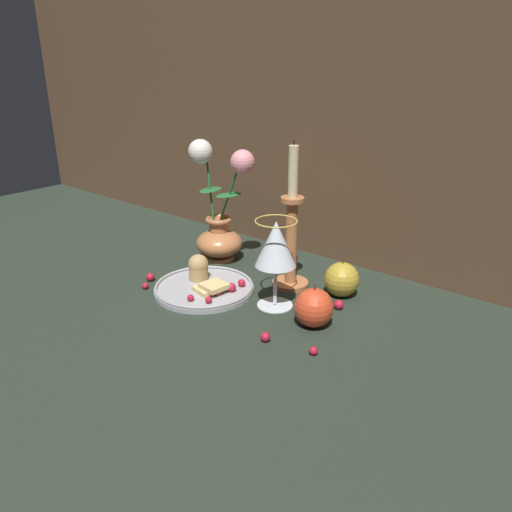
{
  "coord_description": "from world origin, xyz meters",
  "views": [
    {
      "loc": [
        0.65,
        -0.73,
        0.47
      ],
      "look_at": [
        0.05,
        -0.01,
        0.1
      ],
      "focal_mm": 35.0,
      "sensor_mm": 36.0,
      "label": 1
    }
  ],
  "objects_px": {
    "candlestick": "(291,238)",
    "apple_near_glass": "(314,308)",
    "plate_with_pastries": "(204,284)",
    "wine_glass": "(277,246)",
    "vase": "(219,220)",
    "apple_beside_vase": "(342,279)"
  },
  "relations": [
    {
      "from": "vase",
      "to": "apple_near_glass",
      "type": "relative_size",
      "value": 3.42
    },
    {
      "from": "candlestick",
      "to": "apple_beside_vase",
      "type": "distance_m",
      "value": 0.14
    },
    {
      "from": "vase",
      "to": "plate_with_pastries",
      "type": "xyz_separation_m",
      "value": [
        0.09,
        -0.15,
        -0.09
      ]
    },
    {
      "from": "plate_with_pastries",
      "to": "apple_beside_vase",
      "type": "bearing_deg",
      "value": 34.51
    },
    {
      "from": "plate_with_pastries",
      "to": "wine_glass",
      "type": "bearing_deg",
      "value": 15.12
    },
    {
      "from": "vase",
      "to": "wine_glass",
      "type": "bearing_deg",
      "value": -22.77
    },
    {
      "from": "vase",
      "to": "apple_beside_vase",
      "type": "xyz_separation_m",
      "value": [
        0.34,
        0.02,
        -0.07
      ]
    },
    {
      "from": "wine_glass",
      "to": "apple_near_glass",
      "type": "xyz_separation_m",
      "value": [
        0.1,
        -0.02,
        -0.09
      ]
    },
    {
      "from": "apple_beside_vase",
      "to": "apple_near_glass",
      "type": "xyz_separation_m",
      "value": [
        0.03,
        -0.15,
        0.0
      ]
    },
    {
      "from": "candlestick",
      "to": "apple_near_glass",
      "type": "relative_size",
      "value": 3.67
    },
    {
      "from": "vase",
      "to": "plate_with_pastries",
      "type": "height_order",
      "value": "vase"
    },
    {
      "from": "wine_glass",
      "to": "candlestick",
      "type": "relative_size",
      "value": 0.57
    },
    {
      "from": "candlestick",
      "to": "plate_with_pastries",
      "type": "bearing_deg",
      "value": -133.46
    },
    {
      "from": "vase",
      "to": "apple_beside_vase",
      "type": "height_order",
      "value": "vase"
    },
    {
      "from": "plate_with_pastries",
      "to": "candlestick",
      "type": "xyz_separation_m",
      "value": [
        0.13,
        0.14,
        0.1
      ]
    },
    {
      "from": "wine_glass",
      "to": "plate_with_pastries",
      "type": "bearing_deg",
      "value": -164.88
    },
    {
      "from": "vase",
      "to": "plate_with_pastries",
      "type": "relative_size",
      "value": 1.37
    },
    {
      "from": "apple_near_glass",
      "to": "apple_beside_vase",
      "type": "bearing_deg",
      "value": 99.8
    },
    {
      "from": "plate_with_pastries",
      "to": "wine_glass",
      "type": "distance_m",
      "value": 0.2
    },
    {
      "from": "candlestick",
      "to": "apple_beside_vase",
      "type": "bearing_deg",
      "value": 14.45
    },
    {
      "from": "wine_glass",
      "to": "apple_beside_vase",
      "type": "height_order",
      "value": "wine_glass"
    },
    {
      "from": "candlestick",
      "to": "apple_near_glass",
      "type": "height_order",
      "value": "candlestick"
    }
  ]
}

